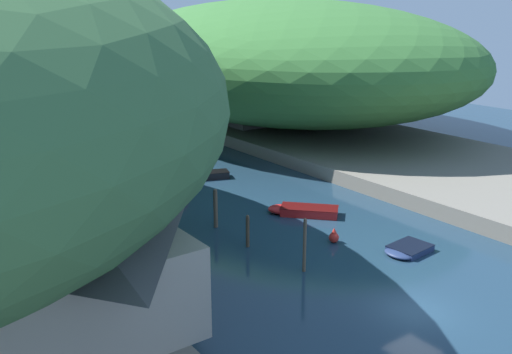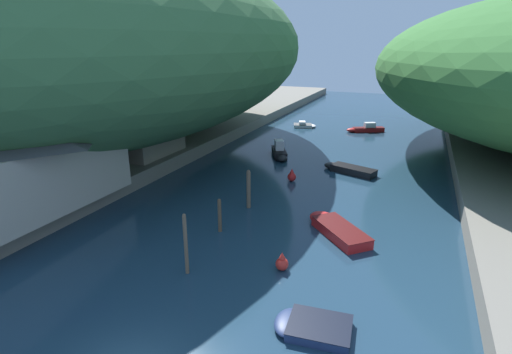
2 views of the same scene
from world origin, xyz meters
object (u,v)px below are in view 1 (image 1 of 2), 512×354
boat_far_upstream (200,176)px  channel_buoy_near (334,237)px  boat_moored_right (112,140)px  person_by_boathouse (86,252)px  channel_buoy_far (184,194)px  boat_mid_channel (301,210)px  right_bank_cottage (245,109)px  waterfront_building (64,247)px  boat_yellow_tender (112,181)px  person_on_quay (139,332)px  boat_cabin_cruiser (406,250)px  boat_open_rowboat (39,151)px

boat_far_upstream → channel_buoy_near: bearing=-160.7°
boat_moored_right → person_by_boathouse: size_ratio=3.14×
channel_buoy_far → boat_mid_channel: bearing=-56.7°
right_bank_cottage → channel_buoy_near: (-15.09, -32.80, -3.08)m
channel_buoy_near → waterfront_building: bearing=-177.3°
boat_mid_channel → channel_buoy_far: size_ratio=4.50×
boat_yellow_tender → person_on_quay: 30.09m
boat_cabin_cruiser → person_on_quay: 20.80m
person_on_quay → person_by_boathouse: size_ratio=1.00×
boat_yellow_tender → boat_open_rowboat: 17.02m
boat_cabin_cruiser → boat_open_rowboat: 44.81m
boat_open_rowboat → person_by_boathouse: 36.13m
waterfront_building → person_on_quay: (1.33, -5.44, -2.48)m
boat_mid_channel → channel_buoy_near: channel_buoy_near is taller
boat_far_upstream → person_by_boathouse: (-16.91, -15.75, 2.02)m
person_by_boathouse → channel_buoy_near: bearing=-80.0°
waterfront_building → boat_open_rowboat: (9.61, 39.75, -4.55)m
boat_mid_channel → channel_buoy_far: channel_buoy_far is taller
boat_far_upstream → channel_buoy_far: size_ratio=4.68×
boat_mid_channel → channel_buoy_near: 6.07m
boat_cabin_cruiser → person_by_boathouse: size_ratio=2.12×
boat_open_rowboat → boat_mid_channel: boat_open_rowboat is taller
boat_open_rowboat → boat_moored_right: bearing=73.1°
boat_open_rowboat → channel_buoy_near: 39.99m
boat_mid_channel → channel_buoy_far: bearing=79.9°
boat_yellow_tender → boat_cabin_cruiser: bearing=85.7°
boat_yellow_tender → boat_open_rowboat: (-1.85, 16.92, -0.25)m
person_by_boathouse → boat_open_rowboat: bearing=10.4°
boat_moored_right → boat_open_rowboat: bearing=62.3°
boat_yellow_tender → boat_moored_right: size_ratio=0.96×
boat_open_rowboat → boat_yellow_tender: bearing=-10.8°
boat_cabin_cruiser → channel_buoy_near: 5.07m
right_bank_cottage → boat_yellow_tender: right_bank_cottage is taller
boat_far_upstream → person_on_quay: bearing=164.8°
right_bank_cottage → boat_moored_right: right_bank_cottage is taller
boat_yellow_tender → channel_buoy_near: boat_yellow_tender is taller
person_by_boathouse → boat_mid_channel: bearing=-61.1°
boat_open_rowboat → person_on_quay: bearing=-27.4°
channel_buoy_near → person_by_boathouse: person_by_boathouse is taller
waterfront_building → channel_buoy_near: waterfront_building is taller
waterfront_building → person_by_boathouse: 5.62m
waterfront_building → boat_cabin_cruiser: size_ratio=3.81×
boat_cabin_cruiser → boat_open_rowboat: boat_open_rowboat is taller
waterfront_building → boat_yellow_tender: (11.46, 22.83, -4.30)m
boat_yellow_tender → person_by_boathouse: person_by_boathouse is taller
boat_moored_right → channel_buoy_near: size_ratio=4.80×
person_on_quay → boat_far_upstream: bearing=-15.7°
boat_mid_channel → boat_cabin_cruiser: bearing=-127.9°
boat_cabin_cruiser → boat_far_upstream: bearing=1.0°
boat_far_upstream → boat_open_rowboat: boat_open_rowboat is taller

